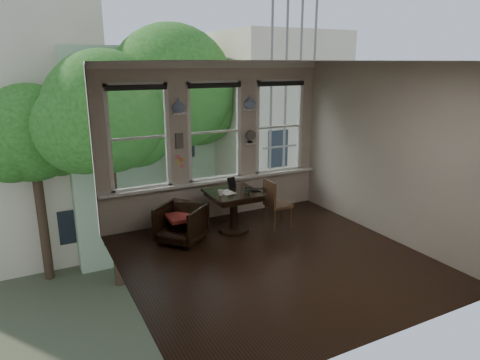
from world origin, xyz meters
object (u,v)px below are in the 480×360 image
armchair_left (181,224)px  laptop (255,190)px  mug (221,193)px  side_chair_right (278,204)px  table (234,212)px

armchair_left → laptop: (1.38, -0.11, 0.43)m
armchair_left → mug: bearing=45.6°
mug → side_chair_right: bearing=-7.4°
mug → armchair_left: bearing=175.5°
table → side_chair_right: side_chair_right is taller
side_chair_right → mug: (-1.10, 0.14, 0.34)m
armchair_left → mug: (0.72, -0.06, 0.47)m
table → laptop: (0.37, -0.14, 0.39)m
table → armchair_left: size_ratio=1.23×
armchair_left → laptop: laptop is taller
side_chair_right → armchair_left: bearing=85.6°
table → side_chair_right: 0.84m
armchair_left → mug: 0.86m
laptop → mug: bearing=-155.7°
armchair_left → mug: size_ratio=7.03×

